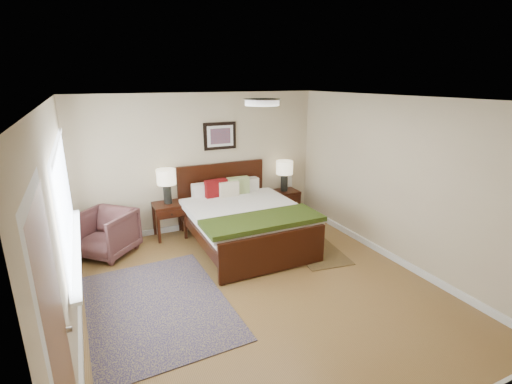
# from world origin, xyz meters

# --- Properties ---
(floor) EXTENTS (5.00, 5.00, 0.00)m
(floor) POSITION_xyz_m (0.00, 0.00, 0.00)
(floor) COLOR brown
(floor) RESTS_ON ground
(back_wall) EXTENTS (4.50, 0.04, 2.50)m
(back_wall) POSITION_xyz_m (0.00, 2.50, 1.25)
(back_wall) COLOR #C1B18C
(back_wall) RESTS_ON ground
(front_wall) EXTENTS (4.50, 0.04, 2.50)m
(front_wall) POSITION_xyz_m (0.00, -2.50, 1.25)
(front_wall) COLOR #C1B18C
(front_wall) RESTS_ON ground
(left_wall) EXTENTS (0.04, 5.00, 2.50)m
(left_wall) POSITION_xyz_m (-2.25, 0.00, 1.25)
(left_wall) COLOR #C1B18C
(left_wall) RESTS_ON ground
(right_wall) EXTENTS (0.04, 5.00, 2.50)m
(right_wall) POSITION_xyz_m (2.25, 0.00, 1.25)
(right_wall) COLOR #C1B18C
(right_wall) RESTS_ON ground
(ceiling) EXTENTS (4.50, 5.00, 0.02)m
(ceiling) POSITION_xyz_m (0.00, 0.00, 2.50)
(ceiling) COLOR white
(ceiling) RESTS_ON back_wall
(window) EXTENTS (0.11, 2.72, 1.32)m
(window) POSITION_xyz_m (-2.20, 0.70, 1.38)
(window) COLOR silver
(window) RESTS_ON left_wall
(door) EXTENTS (0.06, 1.00, 2.18)m
(door) POSITION_xyz_m (-2.23, -1.75, 1.07)
(door) COLOR silver
(door) RESTS_ON ground
(ceil_fixture) EXTENTS (0.44, 0.44, 0.08)m
(ceil_fixture) POSITION_xyz_m (0.00, 0.00, 2.47)
(ceil_fixture) COLOR white
(ceil_fixture) RESTS_ON ceiling
(bed) EXTENTS (1.82, 2.22, 1.19)m
(bed) POSITION_xyz_m (0.35, 1.41, 0.55)
(bed) COLOR black
(bed) RESTS_ON ground
(wall_art) EXTENTS (0.62, 0.05, 0.50)m
(wall_art) POSITION_xyz_m (0.35, 2.47, 1.72)
(wall_art) COLOR black
(wall_art) RESTS_ON back_wall
(nightstand_left) EXTENTS (0.52, 0.47, 0.62)m
(nightstand_left) POSITION_xyz_m (-0.72, 2.25, 0.50)
(nightstand_left) COLOR black
(nightstand_left) RESTS_ON ground
(nightstand_right) EXTENTS (0.56, 0.42, 0.56)m
(nightstand_right) POSITION_xyz_m (1.61, 2.26, 0.34)
(nightstand_right) COLOR black
(nightstand_right) RESTS_ON ground
(lamp_left) EXTENTS (0.33, 0.33, 0.61)m
(lamp_left) POSITION_xyz_m (-0.72, 2.27, 1.05)
(lamp_left) COLOR black
(lamp_left) RESTS_ON nightstand_left
(lamp_right) EXTENTS (0.33, 0.33, 0.61)m
(lamp_right) POSITION_xyz_m (1.61, 2.27, 0.98)
(lamp_right) COLOR black
(lamp_right) RESTS_ON nightstand_right
(armchair) EXTENTS (1.13, 1.13, 0.74)m
(armchair) POSITION_xyz_m (-1.80, 1.98, 0.37)
(armchair) COLOR brown
(armchair) RESTS_ON ground
(rug_persian) EXTENTS (1.71, 2.36, 0.01)m
(rug_persian) POSITION_xyz_m (-1.35, 0.20, 0.01)
(rug_persian) COLOR #100D44
(rug_persian) RESTS_ON ground
(rug_navy) EXTENTS (0.88, 1.19, 0.01)m
(rug_navy) POSITION_xyz_m (1.32, 0.58, 0.01)
(rug_navy) COLOR black
(rug_navy) RESTS_ON ground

